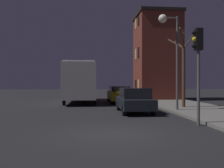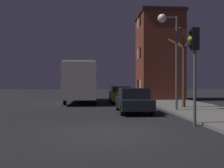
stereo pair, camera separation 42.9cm
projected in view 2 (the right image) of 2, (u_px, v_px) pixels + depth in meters
name	position (u px, v px, depth m)	size (l,w,h in m)	color
ground_plane	(109.00, 133.00, 8.76)	(120.00, 120.00, 0.00)	black
brick_building	(159.00, 56.00, 26.01)	(4.42, 4.91, 8.86)	brown
streetlamp	(169.00, 38.00, 14.94)	(1.23, 0.51, 5.74)	#4C4C4C
traffic_light	(194.00, 55.00, 10.08)	(0.43, 0.24, 3.98)	#4C4C4C
bare_tree	(183.00, 67.00, 16.65)	(1.52, 2.09, 5.15)	#473323
bus	(82.00, 80.00, 22.77)	(2.59, 9.36, 3.44)	beige
car_near_lane	(133.00, 100.00, 14.63)	(1.75, 4.06, 1.46)	black
car_mid_lane	(120.00, 94.00, 22.03)	(1.77, 4.66, 1.47)	olive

